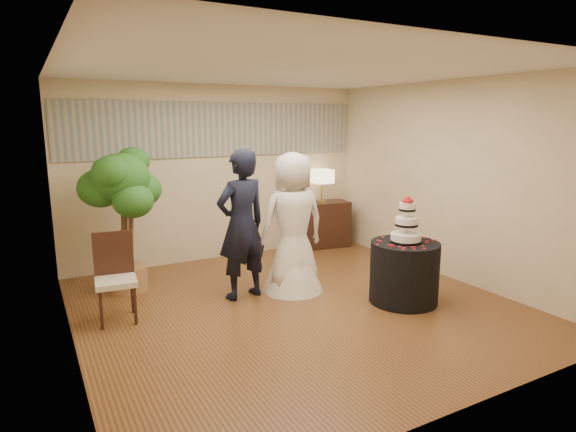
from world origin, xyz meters
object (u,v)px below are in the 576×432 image
table_lamp (322,186)px  side_chair (116,279)px  groom (242,225)px  console (321,224)px  wedding_cake (407,219)px  cake_table (404,272)px  ficus_tree (124,220)px  bride (293,223)px

table_lamp → side_chair: size_ratio=0.58×
groom → console: (2.25, 1.64, -0.54)m
side_chair → wedding_cake: bearing=-12.5°
groom → cake_table: bearing=136.4°
ficus_tree → cake_table: bearing=-35.3°
bride → side_chair: 2.28m
groom → table_lamp: 2.79m
table_lamp → side_chair: bearing=-156.4°
bride → cake_table: (1.01, -1.04, -0.54)m
groom → cake_table: groom is taller
wedding_cake → ficus_tree: ficus_tree is taller
bride → wedding_cake: size_ratio=3.21×
console → table_lamp: table_lamp is taller
wedding_cake → side_chair: size_ratio=0.58×
bride → cake_table: size_ratio=2.19×
wedding_cake → table_lamp: 2.82m
bride → side_chair: size_ratio=1.85×
cake_table → side_chair: (-3.25, 1.11, 0.12)m
groom → table_lamp: (2.25, 1.64, 0.15)m
groom → wedding_cake: bearing=136.4°
bride → console: bearing=-129.9°
ficus_tree → bride: bearing=-28.3°
console → table_lamp: (0.00, 0.00, 0.70)m
bride → ficus_tree: size_ratio=0.96×
groom → wedding_cake: groom is taller
ficus_tree → side_chair: (-0.29, -0.98, -0.47)m
groom → bride: groom is taller
bride → side_chair: (-2.24, 0.07, -0.43)m
cake_table → wedding_cake: wedding_cake is taller
bride → table_lamp: 2.33m
side_chair → table_lamp: bearing=29.9°
wedding_cake → side_chair: (-3.25, 1.11, -0.56)m
table_lamp → cake_table: bearing=-101.2°
cake_table → table_lamp: (0.55, 2.76, 0.72)m
bride → cake_table: bride is taller
wedding_cake → ficus_tree: size_ratio=0.30×
wedding_cake → table_lamp: table_lamp is taller
wedding_cake → console: 2.89m
wedding_cake → side_chair: wedding_cake is taller
wedding_cake → table_lamp: bearing=78.8°
console → table_lamp: size_ratio=1.69×
bride → console: 2.38m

